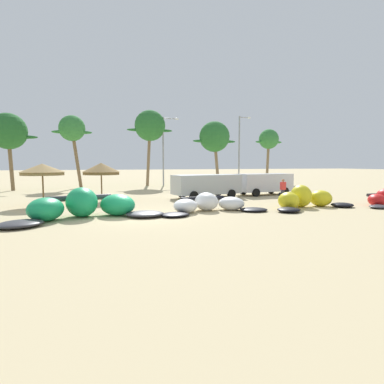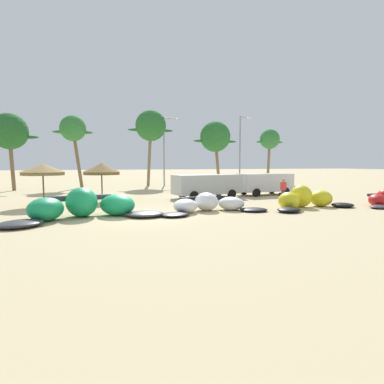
{
  "view_description": "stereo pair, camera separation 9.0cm",
  "coord_description": "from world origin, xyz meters",
  "px_view_note": "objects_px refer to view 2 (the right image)",
  "views": [
    {
      "loc": [
        -2.31,
        -16.44,
        2.71
      ],
      "look_at": [
        3.41,
        2.0,
        1.0
      ],
      "focal_mm": 29.99,
      "sensor_mm": 36.0,
      "label": 1
    },
    {
      "loc": [
        -2.23,
        -16.46,
        2.71
      ],
      "look_at": [
        3.41,
        2.0,
        1.0
      ],
      "focal_mm": 29.99,
      "sensor_mm": 36.0,
      "label": 2
    }
  ],
  "objects_px": {
    "kite_left": "(83,206)",
    "kite_left_of_center": "(209,204)",
    "parked_car_second": "(206,184)",
    "person_near_kites": "(283,190)",
    "kite_center": "(305,199)",
    "palm_center_right": "(215,137)",
    "parked_van": "(264,182)",
    "lamppost_west_center": "(241,147)",
    "palm_left_of_gap": "(73,129)",
    "palm_left": "(9,132)",
    "beach_umbrella_near_van": "(43,169)",
    "beach_umbrella_middle": "(102,169)",
    "palm_right_of_gap": "(270,140)",
    "palm_center_left": "(151,126)",
    "lamppost_west": "(166,147)"
  },
  "relations": [
    {
      "from": "kite_left",
      "to": "kite_left_of_center",
      "type": "relative_size",
      "value": 1.18
    },
    {
      "from": "parked_car_second",
      "to": "person_near_kites",
      "type": "relative_size",
      "value": 3.5
    },
    {
      "from": "kite_center",
      "to": "person_near_kites",
      "type": "relative_size",
      "value": 3.77
    },
    {
      "from": "palm_center_right",
      "to": "parked_van",
      "type": "bearing_deg",
      "value": -91.02
    },
    {
      "from": "kite_left_of_center",
      "to": "palm_center_right",
      "type": "height_order",
      "value": "palm_center_right"
    },
    {
      "from": "kite_center",
      "to": "lamppost_west_center",
      "type": "relative_size",
      "value": 0.71
    },
    {
      "from": "palm_left_of_gap",
      "to": "person_near_kites",
      "type": "bearing_deg",
      "value": -50.83
    },
    {
      "from": "palm_left",
      "to": "palm_center_right",
      "type": "relative_size",
      "value": 0.99
    },
    {
      "from": "kite_left",
      "to": "palm_left",
      "type": "relative_size",
      "value": 1.02
    },
    {
      "from": "kite_left_of_center",
      "to": "beach_umbrella_near_van",
      "type": "distance_m",
      "value": 11.01
    },
    {
      "from": "parked_van",
      "to": "person_near_kites",
      "type": "distance_m",
      "value": 4.91
    },
    {
      "from": "palm_center_right",
      "to": "lamppost_west_center",
      "type": "distance_m",
      "value": 3.83
    },
    {
      "from": "person_near_kites",
      "to": "beach_umbrella_middle",
      "type": "bearing_deg",
      "value": 161.35
    },
    {
      "from": "kite_center",
      "to": "palm_left",
      "type": "xyz_separation_m",
      "value": [
        -20.39,
        19.39,
        5.33
      ]
    },
    {
      "from": "beach_umbrella_near_van",
      "to": "palm_right_of_gap",
      "type": "bearing_deg",
      "value": 33.38
    },
    {
      "from": "beach_umbrella_middle",
      "to": "lamppost_west_center",
      "type": "distance_m",
      "value": 21.97
    },
    {
      "from": "kite_left_of_center",
      "to": "beach_umbrella_middle",
      "type": "relative_size",
      "value": 2.39
    },
    {
      "from": "kite_center",
      "to": "lamppost_west_center",
      "type": "height_order",
      "value": "lamppost_west_center"
    },
    {
      "from": "person_near_kites",
      "to": "palm_center_right",
      "type": "distance_m",
      "value": 17.79
    },
    {
      "from": "kite_center",
      "to": "palm_center_left",
      "type": "xyz_separation_m",
      "value": [
        -5.65,
        22.69,
        6.73
      ]
    },
    {
      "from": "person_near_kites",
      "to": "palm_right_of_gap",
      "type": "height_order",
      "value": "palm_right_of_gap"
    },
    {
      "from": "palm_right_of_gap",
      "to": "lamppost_west_center",
      "type": "distance_m",
      "value": 6.56
    },
    {
      "from": "beach_umbrella_near_van",
      "to": "palm_left_of_gap",
      "type": "xyz_separation_m",
      "value": [
        1.03,
        15.75,
        4.14
      ]
    },
    {
      "from": "palm_center_left",
      "to": "kite_left",
      "type": "bearing_deg",
      "value": -107.93
    },
    {
      "from": "beach_umbrella_middle",
      "to": "palm_center_right",
      "type": "xyz_separation_m",
      "value": [
        13.69,
        12.82,
        3.58
      ]
    },
    {
      "from": "kite_left_of_center",
      "to": "palm_center_right",
      "type": "xyz_separation_m",
      "value": [
        8.0,
        19.8,
        5.52
      ]
    },
    {
      "from": "parked_car_second",
      "to": "lamppost_west_center",
      "type": "relative_size",
      "value": 0.65
    },
    {
      "from": "beach_umbrella_near_van",
      "to": "lamppost_west",
      "type": "height_order",
      "value": "lamppost_west"
    },
    {
      "from": "kite_left",
      "to": "palm_left_of_gap",
      "type": "distance_m",
      "value": 22.32
    },
    {
      "from": "palm_left",
      "to": "palm_left_of_gap",
      "type": "relative_size",
      "value": 0.96
    },
    {
      "from": "kite_left",
      "to": "person_near_kites",
      "type": "relative_size",
      "value": 4.84
    },
    {
      "from": "parked_van",
      "to": "lamppost_west",
      "type": "relative_size",
      "value": 0.59
    },
    {
      "from": "beach_umbrella_near_van",
      "to": "person_near_kites",
      "type": "xyz_separation_m",
      "value": [
        16.02,
        -2.65,
        -1.52
      ]
    },
    {
      "from": "kite_left_of_center",
      "to": "palm_right_of_gap",
      "type": "relative_size",
      "value": 0.88
    },
    {
      "from": "beach_umbrella_near_van",
      "to": "person_near_kites",
      "type": "height_order",
      "value": "beach_umbrella_near_van"
    },
    {
      "from": "palm_right_of_gap",
      "to": "kite_center",
      "type": "bearing_deg",
      "value": -115.61
    },
    {
      "from": "palm_center_left",
      "to": "palm_center_right",
      "type": "distance_m",
      "value": 7.99
    },
    {
      "from": "beach_umbrella_near_van",
      "to": "palm_center_left",
      "type": "bearing_deg",
      "value": 59.63
    },
    {
      "from": "palm_center_left",
      "to": "lamppost_west",
      "type": "distance_m",
      "value": 3.09
    },
    {
      "from": "parked_car_second",
      "to": "palm_center_right",
      "type": "bearing_deg",
      "value": 66.0
    },
    {
      "from": "palm_left",
      "to": "lamppost_west",
      "type": "relative_size",
      "value": 0.92
    },
    {
      "from": "person_near_kites",
      "to": "palm_right_of_gap",
      "type": "distance_m",
      "value": 23.56
    },
    {
      "from": "lamppost_west",
      "to": "palm_left",
      "type": "bearing_deg",
      "value": -170.54
    },
    {
      "from": "beach_umbrella_near_van",
      "to": "lamppost_west_center",
      "type": "relative_size",
      "value": 0.32
    },
    {
      "from": "palm_left_of_gap",
      "to": "palm_center_left",
      "type": "xyz_separation_m",
      "value": [
        8.88,
        1.17,
        0.78
      ]
    },
    {
      "from": "kite_center",
      "to": "beach_umbrella_near_van",
      "type": "relative_size",
      "value": 2.21
    },
    {
      "from": "beach_umbrella_near_van",
      "to": "parked_van",
      "type": "distance_m",
      "value": 17.32
    },
    {
      "from": "kite_left_of_center",
      "to": "palm_left_of_gap",
      "type": "relative_size",
      "value": 0.82
    },
    {
      "from": "kite_left_of_center",
      "to": "parked_car_second",
      "type": "height_order",
      "value": "parked_car_second"
    },
    {
      "from": "beach_umbrella_middle",
      "to": "lamppost_west_center",
      "type": "xyz_separation_m",
      "value": [
        17.34,
        13.25,
        2.51
      ]
    }
  ]
}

